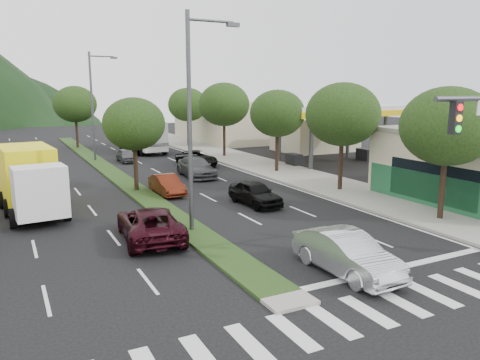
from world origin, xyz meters
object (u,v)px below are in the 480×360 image
streetlight_near (194,112)px  car_queue_c (167,185)px  tree_med_near (134,124)px  car_queue_e (126,155)px  tree_r_d (224,105)px  sedan_silver (346,253)px  box_truck (30,182)px  tree_r_b (343,114)px  streetlight_mid (94,101)px  tree_med_far (75,104)px  tree_r_e (188,105)px  suv_maroon (150,224)px  car_queue_f (130,148)px  tree_r_c (277,114)px  tree_r_a (447,126)px  motorhome (143,135)px  car_queue_a (255,193)px  car_queue_b (196,167)px  car_queue_d (197,158)px

streetlight_near → car_queue_c: 9.71m
tree_med_near → car_queue_e: (2.53, 13.25, -3.82)m
tree_r_d → sedan_silver: bearing=-106.8°
tree_med_near → sedan_silver: tree_med_near is taller
box_truck → tree_r_b: bearing=164.9°
streetlight_near → streetlight_mid: same height
tree_r_b → tree_med_far: (-12.00, 32.00, -0.03)m
tree_r_b → streetlight_mid: streetlight_mid is taller
tree_r_e → box_truck: 31.06m
suv_maroon → car_queue_f: (6.15, 28.50, -0.12)m
streetlight_near → tree_med_near: bearing=91.2°
tree_r_c → streetlight_near: streetlight_near is taller
tree_med_near → tree_med_far: size_ratio=0.87×
tree_r_c → tree_r_e: 20.00m
tree_med_far → streetlight_mid: (0.21, -11.00, 0.58)m
streetlight_mid → suv_maroon: 25.81m
tree_r_d → tree_med_far: size_ratio=1.03×
tree_r_a → tree_r_e: 36.00m
car_queue_e → box_truck: box_truck is taller
car_queue_f → motorhome: bearing=41.3°
tree_med_near → motorhome: tree_med_near is taller
tree_r_d → streetlight_mid: (-11.79, 3.00, 0.40)m
tree_r_e → tree_med_far: (-12.00, 4.00, 0.11)m
tree_r_c → box_truck: bearing=-165.6°
streetlight_mid → car_queue_e: size_ratio=2.79×
tree_med_far → tree_r_e: bearing=-18.4°
tree_med_near → motorhome: size_ratio=0.68×
tree_r_d → car_queue_c: size_ratio=1.87×
suv_maroon → motorhome: motorhome is taller
tree_r_d → car_queue_a: size_ratio=1.75×
tree_r_e → car_queue_b: bearing=-109.1°
sedan_silver → car_queue_f: size_ratio=1.11×
tree_r_e → car_queue_e: 13.59m
sedan_silver → car_queue_e: 30.60m
tree_r_a → car_queue_a: tree_r_a is taller
tree_r_b → tree_r_c: size_ratio=1.07×
tree_r_d → car_queue_d: 7.37m
tree_r_b → streetlight_mid: 24.09m
streetlight_near → car_queue_b: size_ratio=1.99×
tree_r_a → car_queue_a: size_ratio=1.62×
streetlight_mid → sedan_silver: bearing=-84.8°
streetlight_near → box_truck: (-6.69, 7.25, -3.91)m
tree_r_e → suv_maroon: bearing=-113.6°
streetlight_near → suv_maroon: size_ratio=1.90×
tree_r_e → motorhome: bearing=-158.3°
tree_r_b → tree_r_d: 18.00m
tree_med_far → car_queue_c: tree_med_far is taller
suv_maroon → car_queue_e: (4.60, 23.50, -0.12)m
suv_maroon → car_queue_a: bearing=-148.2°
streetlight_mid → car_queue_e: (2.32, -1.75, -4.97)m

